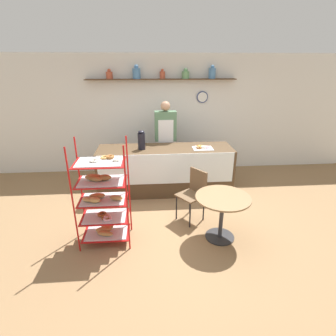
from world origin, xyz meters
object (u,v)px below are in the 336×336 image
(donut_tray_counter, at_px, (202,147))
(coffee_carafe, at_px, (141,140))
(cafe_table, at_px, (222,207))
(person_worker, at_px, (166,139))
(pastry_rack, at_px, (103,199))
(cafe_chair, at_px, (194,190))

(donut_tray_counter, bearing_deg, coffee_carafe, 177.84)
(cafe_table, bearing_deg, person_worker, 106.95)
(pastry_rack, relative_size, coffee_carafe, 4.19)
(pastry_rack, distance_m, donut_tray_counter, 2.30)
(coffee_carafe, relative_size, donut_tray_counter, 0.96)
(person_worker, xyz_separation_m, cafe_table, (0.68, -2.22, -0.43))
(cafe_chair, relative_size, donut_tray_counter, 2.26)
(person_worker, distance_m, coffee_carafe, 0.80)
(coffee_carafe, height_order, donut_tray_counter, coffee_carafe)
(person_worker, relative_size, cafe_chair, 2.02)
(person_worker, relative_size, donut_tray_counter, 4.57)
(cafe_table, distance_m, coffee_carafe, 2.09)
(person_worker, height_order, cafe_table, person_worker)
(cafe_table, height_order, coffee_carafe, coffee_carafe)
(cafe_table, relative_size, donut_tray_counter, 2.08)
(cafe_table, distance_m, donut_tray_counter, 1.63)
(cafe_table, height_order, cafe_chair, cafe_chair)
(person_worker, bearing_deg, pastry_rack, -115.91)
(person_worker, height_order, cafe_chair, person_worker)
(pastry_rack, bearing_deg, cafe_table, -2.31)
(donut_tray_counter, bearing_deg, person_worker, 136.00)
(person_worker, height_order, donut_tray_counter, person_worker)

